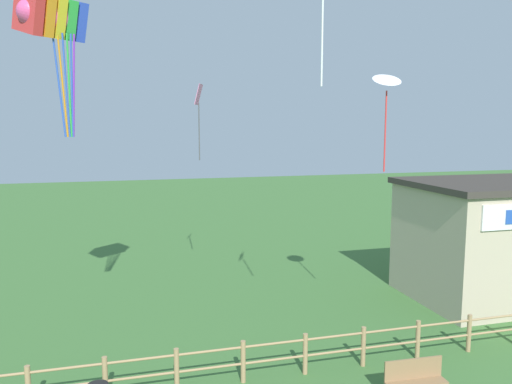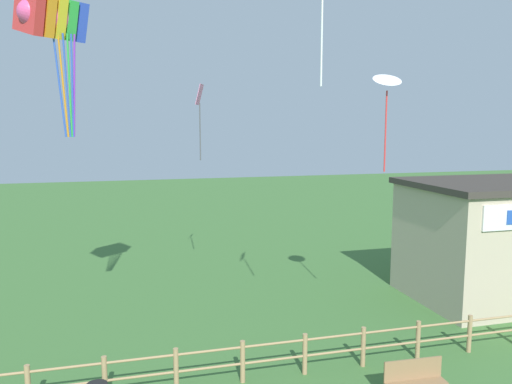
# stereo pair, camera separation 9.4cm
# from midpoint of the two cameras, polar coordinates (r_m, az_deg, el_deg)

# --- Properties ---
(wooden_fence) EXTENTS (20.10, 0.14, 1.19)m
(wooden_fence) POSITION_cam_midpoint_polar(r_m,az_deg,el_deg) (14.63, 2.30, -18.14)
(wooden_fence) COLOR #9E7F56
(wooden_fence) RESTS_ON ground_plane
(seaside_building) EXTENTS (7.83, 5.18, 4.82)m
(seaside_building) POSITION_cam_midpoint_polar(r_m,az_deg,el_deg) (22.88, 26.71, -4.82)
(seaside_building) COLOR #B7A88E
(seaside_building) RESTS_ON ground_plane
(park_bench_near_fence) EXTENTS (1.64, 0.47, 1.02)m
(park_bench_near_fence) POSITION_cam_midpoint_polar(r_m,az_deg,el_deg) (14.38, 17.85, -19.65)
(park_bench_near_fence) COLOR olive
(park_bench_near_fence) RESTS_ON ground_plane
(kite_rainbow_parafoil) EXTENTS (2.45, 2.36, 4.24)m
(kite_rainbow_parafoil) POSITION_cam_midpoint_polar(r_m,az_deg,el_deg) (16.65, -22.16, 18.01)
(kite_rainbow_parafoil) COLOR #E54C8C
(kite_white_delta) EXTENTS (1.00, 0.94, 3.08)m
(kite_white_delta) POSITION_cam_midpoint_polar(r_m,az_deg,el_deg) (16.11, 14.93, 11.78)
(kite_white_delta) COLOR white
(kite_pink_diamond) EXTENTS (0.46, 0.67, 3.17)m
(kite_pink_diamond) POSITION_cam_midpoint_polar(r_m,az_deg,el_deg) (21.23, -6.32, 9.55)
(kite_pink_diamond) COLOR pink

